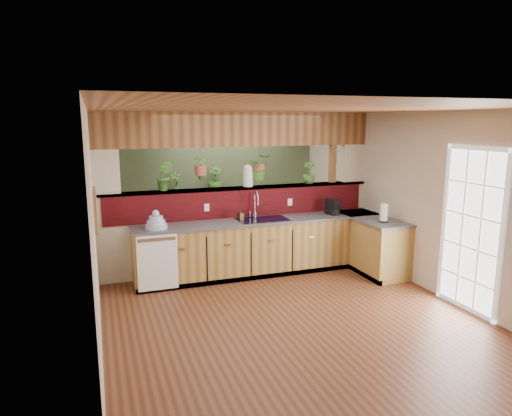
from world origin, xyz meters
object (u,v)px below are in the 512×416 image
object	(u,v)px
faucet	(255,203)
soap_dispenser	(241,215)
coffee_maker	(332,207)
dish_stack	(156,223)
shelving_console	(195,218)
paper_towel	(384,213)
glass_jar	(248,176)

from	to	relation	value
faucet	soap_dispenser	bearing A→B (deg)	-162.19
faucet	coffee_maker	distance (m)	1.33
dish_stack	shelving_console	bearing A→B (deg)	65.43
paper_towel	coffee_maker	bearing A→B (deg)	121.42
faucet	soap_dispenser	world-z (taller)	faucet
dish_stack	soap_dispenser	world-z (taller)	dish_stack
coffee_maker	paper_towel	world-z (taller)	paper_towel
dish_stack	glass_jar	size ratio (longest dim) A/B	0.89
soap_dispenser	faucet	bearing A→B (deg)	17.81
coffee_maker	faucet	bearing A→B (deg)	154.68
faucet	dish_stack	bearing A→B (deg)	-171.70
glass_jar	shelving_console	xyz separation A→B (m)	(-0.50, 1.90, -1.07)
glass_jar	faucet	bearing A→B (deg)	-76.43
paper_towel	glass_jar	bearing A→B (deg)	147.23
dish_stack	shelving_console	distance (m)	2.64
glass_jar	dish_stack	bearing A→B (deg)	-163.92
shelving_console	glass_jar	bearing A→B (deg)	-63.77
soap_dispenser	paper_towel	xyz separation A→B (m)	(2.07, -0.88, 0.06)
shelving_console	coffee_maker	bearing A→B (deg)	-39.55
dish_stack	paper_towel	size ratio (longest dim) A/B	1.02
faucet	soap_dispenser	size ratio (longest dim) A/B	2.62
dish_stack	soap_dispenser	size ratio (longest dim) A/B	1.89
soap_dispenser	glass_jar	xyz separation A→B (m)	(0.23, 0.31, 0.59)
paper_towel	glass_jar	xyz separation A→B (m)	(-1.84, 1.19, 0.53)
coffee_maker	paper_towel	bearing A→B (deg)	-75.70
faucet	shelving_console	bearing A→B (deg)	104.69
paper_towel	glass_jar	distance (m)	2.26
faucet	soap_dispenser	xyz separation A→B (m)	(-0.28, -0.09, -0.15)
coffee_maker	shelving_console	world-z (taller)	coffee_maker
soap_dispenser	coffee_maker	bearing A→B (deg)	-3.56
paper_towel	glass_jar	size ratio (longest dim) A/B	0.87
dish_stack	glass_jar	distance (m)	1.74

